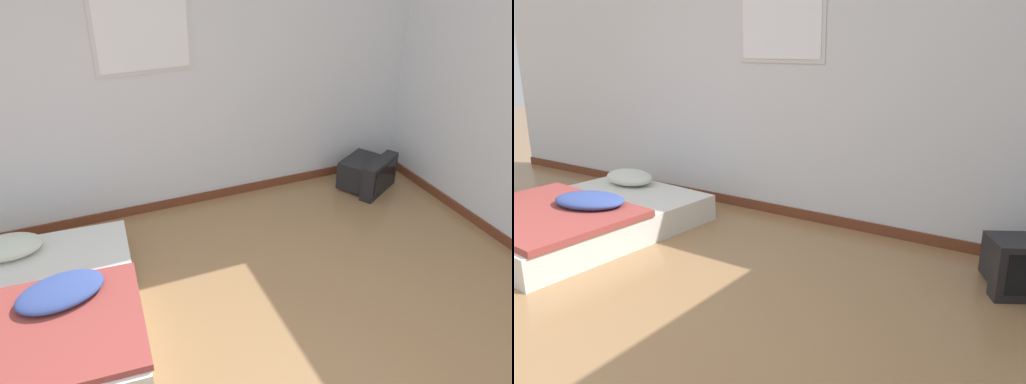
{
  "view_description": "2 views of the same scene",
  "coord_description": "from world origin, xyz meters",
  "views": [
    {
      "loc": [
        -0.76,
        -1.55,
        2.59
      ],
      "look_at": [
        0.63,
        1.78,
        0.52
      ],
      "focal_mm": 35.0,
      "sensor_mm": 36.0,
      "label": 1
    },
    {
      "loc": [
        2.25,
        -1.05,
        1.5
      ],
      "look_at": [
        0.4,
        1.85,
        0.49
      ],
      "focal_mm": 35.0,
      "sensor_mm": 36.0,
      "label": 2
    }
  ],
  "objects": [
    {
      "name": "wall_back",
      "position": [
        -0.0,
        2.71,
        1.29
      ],
      "size": [
        7.71,
        0.08,
        2.6
      ],
      "color": "silver",
      "rests_on": "ground_plane"
    },
    {
      "name": "mattress_bed",
      "position": [
        -1.16,
        1.41,
        0.14
      ],
      "size": [
        1.46,
        1.84,
        0.37
      ],
      "color": "silver",
      "rests_on": "ground_plane"
    }
  ]
}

